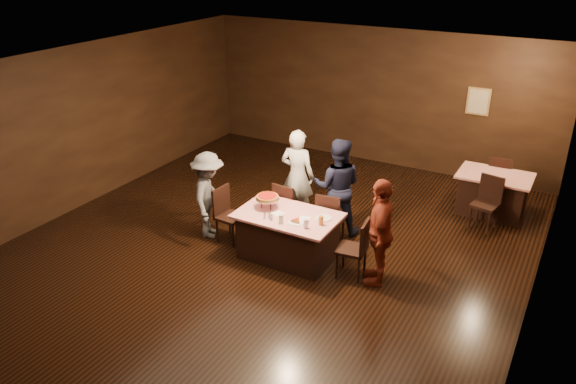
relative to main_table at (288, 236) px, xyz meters
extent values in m
plane|color=black|center=(-0.41, -0.29, -0.39)|extent=(10.00, 10.00, 0.00)
cube|color=silver|center=(-0.41, -0.29, 2.62)|extent=(8.00, 10.00, 0.04)
cube|color=black|center=(-0.41, 4.71, 1.11)|extent=(8.00, 0.04, 3.00)
cube|color=black|center=(-4.41, -0.29, 1.11)|extent=(0.04, 10.00, 3.00)
cube|color=black|center=(3.59, -0.29, 1.11)|extent=(0.04, 10.00, 3.00)
cube|color=tan|center=(1.79, 4.68, 1.31)|extent=(0.46, 0.03, 0.56)
cube|color=beige|center=(1.79, 4.66, 1.31)|extent=(0.38, 0.01, 0.48)
cube|color=#A90B15|center=(0.00, 0.00, 0.00)|extent=(1.60, 1.00, 0.77)
cube|color=#B41C0C|center=(2.53, 3.26, 0.00)|extent=(1.30, 0.90, 0.77)
cube|color=black|center=(-0.40, 0.75, 0.09)|extent=(0.45, 0.45, 0.95)
cube|color=black|center=(0.40, 0.75, 0.09)|extent=(0.47, 0.47, 0.95)
cube|color=black|center=(-1.10, 0.00, 0.09)|extent=(0.45, 0.45, 0.95)
cube|color=black|center=(1.10, 0.00, 0.09)|extent=(0.46, 0.46, 0.95)
cube|color=black|center=(2.53, 2.56, 0.09)|extent=(0.49, 0.49, 0.95)
cube|color=black|center=(2.53, 3.86, 0.09)|extent=(0.44, 0.44, 0.95)
imported|color=silver|center=(-0.51, 1.26, 0.47)|extent=(0.66, 0.46, 1.71)
imported|color=black|center=(0.31, 1.17, 0.47)|extent=(1.01, 0.90, 1.72)
imported|color=#59595E|center=(-1.53, -0.01, 0.37)|extent=(0.92, 1.12, 1.52)
imported|color=maroon|center=(1.50, 0.05, 0.45)|extent=(0.70, 1.06, 1.67)
cylinder|color=black|center=(-0.40, 0.15, 0.46)|extent=(0.01, 0.01, 0.15)
cylinder|color=black|center=(-0.49, 0.00, 0.46)|extent=(0.01, 0.01, 0.15)
cylinder|color=black|center=(-0.31, 0.00, 0.46)|extent=(0.01, 0.01, 0.15)
cylinder|color=silver|center=(-0.40, 0.05, 0.54)|extent=(0.38, 0.38, 0.01)
cylinder|color=#B27233|center=(-0.40, 0.05, 0.57)|extent=(0.35, 0.35, 0.05)
cylinder|color=#A5140C|center=(-0.40, 0.05, 0.60)|extent=(0.30, 0.30, 0.01)
cylinder|color=white|center=(0.25, -0.18, 0.39)|extent=(0.25, 0.25, 0.01)
cylinder|color=#B27233|center=(0.25, -0.18, 0.42)|extent=(0.18, 0.18, 0.04)
cylinder|color=#A5140C|center=(0.25, -0.18, 0.44)|extent=(0.14, 0.14, 0.01)
cylinder|color=white|center=(0.55, 0.15, 0.39)|extent=(0.25, 0.25, 0.01)
cylinder|color=silver|center=(0.05, -0.30, 0.46)|extent=(0.08, 0.08, 0.14)
cylinder|color=silver|center=(0.45, -0.25, 0.46)|extent=(0.08, 0.08, 0.14)
cylinder|color=#BF7F26|center=(0.60, -0.05, 0.46)|extent=(0.08, 0.08, 0.14)
cylinder|color=silver|center=(-0.18, -0.25, 0.43)|extent=(0.04, 0.04, 0.08)
cylinder|color=silver|center=(-0.18, -0.25, 0.47)|extent=(0.05, 0.05, 0.02)
cylinder|color=silver|center=(-0.12, -0.30, 0.43)|extent=(0.04, 0.04, 0.08)
cylinder|color=silver|center=(-0.12, -0.30, 0.47)|extent=(0.05, 0.05, 0.02)
cylinder|color=silver|center=(-0.24, -0.30, 0.43)|extent=(0.04, 0.04, 0.08)
cylinder|color=silver|center=(-0.24, -0.30, 0.47)|extent=(0.05, 0.05, 0.02)
cube|color=white|center=(0.30, 0.00, 0.39)|extent=(0.19, 0.19, 0.01)
cube|color=white|center=(-0.15, -0.05, 0.39)|extent=(0.21, 0.21, 0.01)
camera|label=1|loc=(3.83, -6.84, 4.36)|focal=35.00mm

